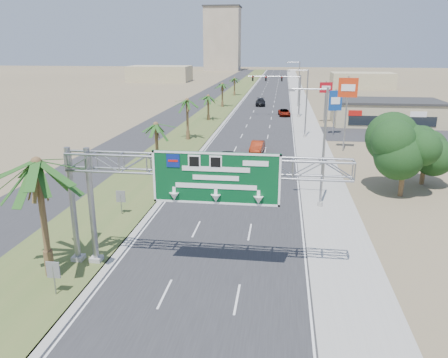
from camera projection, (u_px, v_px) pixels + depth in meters
name	position (u px, v px, depth m)	size (l,w,h in m)	color
road	(268.00, 96.00, 121.46)	(12.00, 300.00, 0.02)	#28282B
sidewalk_right	(299.00, 96.00, 120.37)	(4.00, 300.00, 0.10)	#9E9B93
median_grass	(233.00, 95.00, 122.71)	(7.00, 300.00, 0.12)	#495F2A
opposing_road	(208.00, 95.00, 123.61)	(8.00, 300.00, 0.02)	#28282B
sign_gantry	(190.00, 174.00, 24.89)	(16.75, 1.24, 7.50)	gray
palm_near	(36.00, 163.00, 23.84)	(5.70, 5.70, 8.35)	brown
palm_row_b	(156.00, 125.00, 47.23)	(3.99, 3.99, 5.95)	brown
palm_row_c	(187.00, 101.00, 62.20)	(3.99, 3.99, 6.75)	brown
palm_row_d	(208.00, 96.00, 79.64)	(3.99, 3.99, 5.45)	brown
palm_row_e	(222.00, 84.00, 97.47)	(3.99, 3.99, 6.15)	brown
palm_row_f	(235.00, 79.00, 121.30)	(3.99, 3.99, 5.75)	brown
streetlight_near	(321.00, 153.00, 35.68)	(3.27, 0.44, 10.00)	gray
streetlight_mid	(305.00, 106.00, 64.14)	(3.27, 0.44, 10.00)	gray
streetlight_far	(298.00, 86.00, 98.30)	(3.27, 0.44, 10.00)	gray
signal_mast	(289.00, 92.00, 83.32)	(10.28, 0.71, 8.00)	gray
store_building	(386.00, 113.00, 76.34)	(18.00, 10.00, 4.00)	tan
oak_near	(406.00, 147.00, 38.54)	(4.50, 4.50, 6.80)	brown
oak_far	(427.00, 146.00, 42.17)	(3.50, 3.50, 5.60)	brown
median_signback_a	(53.00, 272.00, 23.34)	(0.75, 0.08, 2.08)	gray
median_signback_b	(121.00, 198.00, 34.82)	(0.75, 0.08, 2.08)	gray
tower_distant	(223.00, 39.00, 253.30)	(20.00, 16.00, 35.00)	gray
building_distant_left	(160.00, 74.00, 173.74)	(24.00, 14.00, 6.00)	tan
building_distant_right	(362.00, 80.00, 145.40)	(20.00, 12.00, 5.00)	tan
car_left_lane	(227.00, 159.00, 49.34)	(2.01, 4.99, 1.70)	black
car_mid_lane	(257.00, 147.00, 56.16)	(1.54, 4.41, 1.45)	maroon
car_right_lane	(284.00, 113.00, 86.22)	(2.16, 4.69, 1.30)	gray
car_far	(260.00, 102.00, 101.21)	(2.25, 5.54, 1.61)	black
pole_sign_red_near	(348.00, 92.00, 55.03)	(2.42, 0.50, 9.56)	gray
pole_sign_blue	(335.00, 102.00, 66.22)	(2.01, 0.77, 6.97)	gray
pole_sign_red_far	(326.00, 90.00, 76.65)	(2.22, 0.73, 7.36)	gray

